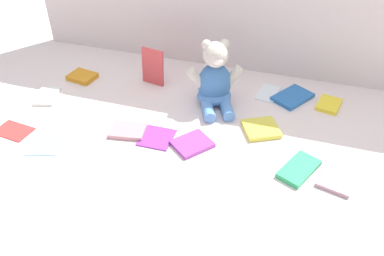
# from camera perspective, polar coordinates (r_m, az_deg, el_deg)

# --- Properties ---
(ground_plane) EXTENTS (3.20, 3.20, 0.00)m
(ground_plane) POSITION_cam_1_polar(r_m,az_deg,el_deg) (1.22, 1.64, -1.02)
(ground_plane) COLOR silver
(teddy_bear) EXTENTS (0.19, 0.19, 0.23)m
(teddy_bear) POSITION_cam_1_polar(r_m,az_deg,el_deg) (1.31, 3.31, 6.68)
(teddy_bear) COLOR #3F72B2
(teddy_bear) RESTS_ON ground_plane
(book_case_0) EXTENTS (0.10, 0.10, 0.01)m
(book_case_0) POSITION_cam_1_polar(r_m,az_deg,el_deg) (1.21, -5.09, -1.29)
(book_case_0) COLOR #822E94
(book_case_0) RESTS_ON ground_plane
(book_case_1) EXTENTS (0.14, 0.14, 0.01)m
(book_case_1) POSITION_cam_1_polar(r_m,az_deg,el_deg) (1.17, 0.03, -2.29)
(book_case_1) COLOR purple
(book_case_1) RESTS_ON ground_plane
(book_case_2) EXTENTS (0.12, 0.15, 0.02)m
(book_case_2) POSITION_cam_1_polar(r_m,az_deg,el_deg) (1.13, 15.13, -5.72)
(book_case_2) COLOR #2CA162
(book_case_2) RESTS_ON ground_plane
(book_case_3) EXTENTS (0.12, 0.09, 0.01)m
(book_case_3) POSITION_cam_1_polar(r_m,az_deg,el_deg) (1.24, -9.22, -0.40)
(book_case_3) COLOR #B97A85
(book_case_3) RESTS_ON ground_plane
(book_case_4) EXTENTS (0.14, 0.14, 0.02)m
(book_case_4) POSITION_cam_1_polar(r_m,az_deg,el_deg) (1.25, 9.90, -0.12)
(book_case_4) COLOR gold
(book_case_4) RESTS_ON ground_plane
(book_case_5) EXTENTS (0.12, 0.12, 0.01)m
(book_case_5) POSITION_cam_1_polar(r_m,az_deg,el_deg) (1.25, -20.45, -2.22)
(book_case_5) COLOR #81B5DE
(book_case_5) RESTS_ON ground_plane
(book_case_6) EXTENTS (0.08, 0.12, 0.01)m
(book_case_6) POSITION_cam_1_polar(r_m,az_deg,el_deg) (1.43, 10.91, 5.04)
(book_case_6) COLOR white
(book_case_6) RESTS_ON ground_plane
(book_case_7) EXTENTS (0.11, 0.09, 0.02)m
(book_case_7) POSITION_cam_1_polar(r_m,az_deg,el_deg) (1.55, -15.51, 7.15)
(book_case_7) COLOR orange
(book_case_7) RESTS_ON ground_plane
(book_case_8) EXTENTS (0.12, 0.14, 0.01)m
(book_case_8) POSITION_cam_1_polar(r_m,az_deg,el_deg) (1.14, 20.27, -6.63)
(book_case_8) COLOR #A47C8D
(book_case_8) RESTS_ON ground_plane
(book_case_9) EXTENTS (0.09, 0.03, 0.13)m
(book_case_9) POSITION_cam_1_polar(r_m,az_deg,el_deg) (1.44, -5.66, 8.77)
(book_case_9) COLOR #D24143
(book_case_9) RESTS_ON ground_plane
(book_case_10) EXTENTS (0.10, 0.12, 0.01)m
(book_case_10) POSITION_cam_1_polar(r_m,az_deg,el_deg) (1.47, -20.16, 4.28)
(book_case_10) COLOR silver
(book_case_10) RESTS_ON ground_plane
(book_case_11) EXTENTS (0.12, 0.09, 0.01)m
(book_case_11) POSITION_cam_1_polar(r_m,az_deg,el_deg) (1.35, -24.31, -0.30)
(book_case_11) COLOR red
(book_case_11) RESTS_ON ground_plane
(book_case_12) EXTENTS (0.09, 0.11, 0.01)m
(book_case_12) POSITION_cam_1_polar(r_m,az_deg,el_deg) (1.42, 19.11, 3.22)
(book_case_12) COLOR yellow
(book_case_12) RESTS_ON ground_plane
(book_case_13) EXTENTS (0.15, 0.16, 0.01)m
(book_case_13) POSITION_cam_1_polar(r_m,az_deg,el_deg) (1.42, 14.27, 4.34)
(book_case_13) COLOR #2360AE
(book_case_13) RESTS_ON ground_plane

